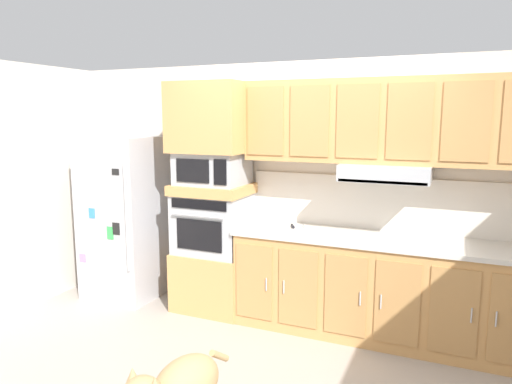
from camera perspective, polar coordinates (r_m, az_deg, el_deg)
name	(u,v)px	position (r m, az deg, el deg)	size (l,w,h in m)	color
ground_plane	(275,359)	(4.10, 2.36, -19.60)	(9.60, 9.60, 0.00)	#9E9389
back_kitchen_wall	(316,190)	(4.70, 7.31, 0.27)	(6.20, 0.12, 2.50)	beige
side_panel_left	(18,188)	(5.33, -26.93, 0.39)	(0.12, 7.10, 2.50)	beige
refrigerator	(124,217)	(5.33, -15.73, -2.99)	(0.76, 0.73, 1.76)	#ADADB2
oven_base_cabinet	(214,279)	(4.97, -5.09, -10.53)	(0.74, 0.62, 0.60)	tan
built_in_oven	(213,223)	(4.80, -5.20, -3.77)	(0.70, 0.62, 0.60)	#A8AAAF
appliance_mid_shelf	(213,189)	(4.73, -5.25, 0.37)	(0.74, 0.62, 0.10)	tan
microwave	(213,168)	(4.70, -5.30, 2.89)	(0.64, 0.54, 0.32)	#A8AAAF
appliance_upper_cabinet	(212,118)	(4.68, -5.38, 8.99)	(0.74, 0.62, 0.68)	tan
lower_cabinet_run	(401,293)	(4.40, 17.25, -11.64)	(2.99, 0.63, 0.88)	tan
countertop_slab	(404,242)	(4.26, 17.55, -5.82)	(3.03, 0.64, 0.04)	beige
backsplash_panel	(409,206)	(4.48, 18.10, -1.58)	(3.03, 0.02, 0.50)	silver
upper_cabinet_with_hood	(410,125)	(4.25, 18.22, 7.79)	(2.99, 0.48, 0.88)	tan
screwdriver	(294,226)	(4.51, 4.60, -4.15)	(0.16, 0.16, 0.03)	black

